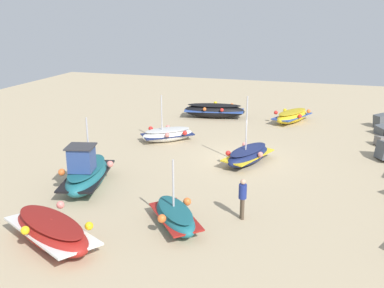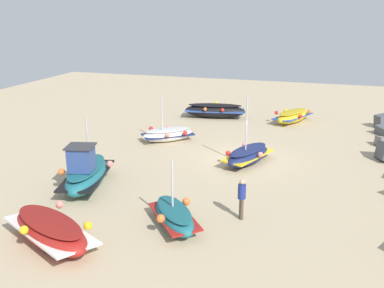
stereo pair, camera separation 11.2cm
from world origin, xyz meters
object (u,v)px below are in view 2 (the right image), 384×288
at_px(fishing_boat_4, 86,173).
at_px(person_walking, 242,196).
at_px(fishing_boat_1, 174,216).
at_px(fishing_boat_3, 168,134).
at_px(fishing_boat_0, 248,155).
at_px(fishing_boat_2, 293,116).
at_px(fishing_boat_5, 51,230).
at_px(fishing_boat_6, 215,110).

distance_m(fishing_boat_4, person_walking, 7.68).
height_order(fishing_boat_1, fishing_boat_3, fishing_boat_3).
distance_m(fishing_boat_0, fishing_boat_1, 8.20).
xyz_separation_m(fishing_boat_2, fishing_boat_3, (7.26, -7.12, -0.03)).
bearing_deg(fishing_boat_3, fishing_boat_1, -108.08).
height_order(fishing_boat_0, fishing_boat_4, fishing_boat_0).
bearing_deg(fishing_boat_2, fishing_boat_3, 159.58).
distance_m(fishing_boat_0, fishing_boat_3, 6.28).
xyz_separation_m(fishing_boat_2, fishing_boat_5, (20.63, -6.62, 0.05)).
bearing_deg(person_walking, fishing_boat_3, 101.01).
bearing_deg(fishing_boat_3, person_walking, -94.46).
xyz_separation_m(fishing_boat_5, person_walking, (-3.99, 6.12, 0.45)).
relative_size(fishing_boat_1, fishing_boat_2, 0.80).
bearing_deg(fishing_boat_5, fishing_boat_2, 100.07).
bearing_deg(fishing_boat_6, fishing_boat_4, -107.60).
distance_m(fishing_boat_5, person_walking, 7.32).
distance_m(fishing_boat_0, fishing_boat_5, 11.83).
height_order(fishing_boat_3, fishing_boat_6, fishing_boat_3).
bearing_deg(fishing_boat_5, fishing_boat_4, 134.26).
height_order(fishing_boat_4, fishing_boat_5, fishing_boat_4).
xyz_separation_m(fishing_boat_3, fishing_boat_6, (-6.99, 1.25, 0.14)).
distance_m(fishing_boat_1, fishing_boat_2, 18.29).
xyz_separation_m(fishing_boat_2, fishing_boat_6, (0.27, -5.86, 0.10)).
relative_size(fishing_boat_6, person_walking, 2.86).
xyz_separation_m(fishing_boat_1, fishing_boat_6, (-17.79, -3.02, 0.14)).
distance_m(fishing_boat_0, fishing_boat_4, 8.69).
xyz_separation_m(fishing_boat_0, fishing_boat_5, (10.65, -5.15, 0.05)).
distance_m(fishing_boat_0, fishing_boat_6, 10.66).
relative_size(fishing_boat_5, person_walking, 2.67).
relative_size(fishing_boat_2, fishing_boat_5, 0.88).
height_order(fishing_boat_0, fishing_boat_3, fishing_boat_0).
relative_size(fishing_boat_0, person_walking, 2.27).
distance_m(fishing_boat_0, person_walking, 6.75).
relative_size(fishing_boat_2, person_walking, 2.36).
xyz_separation_m(fishing_boat_3, fishing_boat_5, (13.37, 0.50, 0.09)).
bearing_deg(fishing_boat_2, fishing_boat_4, 176.54).
bearing_deg(fishing_boat_5, fishing_boat_6, 115.73).
relative_size(fishing_boat_0, fishing_boat_1, 1.20).
bearing_deg(fishing_boat_5, fishing_boat_3, 119.99).
bearing_deg(fishing_boat_1, fishing_boat_3, 162.80).
bearing_deg(fishing_boat_4, fishing_boat_1, 51.04).
bearing_deg(fishing_boat_0, fishing_boat_1, -169.07).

